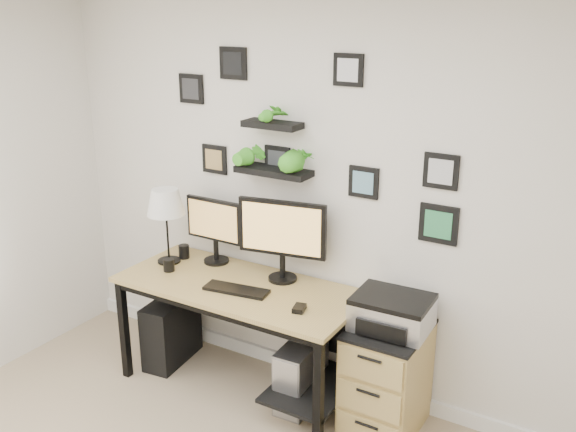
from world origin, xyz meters
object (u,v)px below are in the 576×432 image
Objects in this scene: desk at (247,301)px; monitor_left at (215,226)px; monitor_right at (282,234)px; file_cabinet at (386,378)px; mug at (169,265)px; printer at (392,312)px; pc_tower_grey at (301,374)px; pc_tower_black at (172,330)px; table_lamp at (166,204)px.

monitor_left reaches higher than desk.
file_cabinet is at bearing -7.87° from monitor_right.
printer reaches higher than mug.
pc_tower_grey is 0.66× the size of file_cabinet.
monitor_left is 1.02× the size of printer.
pc_tower_black is at bearing -143.36° from monitor_left.
monitor_right is 1.10× the size of table_lamp.
pc_tower_black is at bearing -177.14° from printer.
table_lamp reaches higher than desk.
mug is (-0.18, -0.28, -0.23)m from monitor_left.
desk reaches higher than file_cabinet.
printer is at bearing 6.04° from mug.
table_lamp reaches higher than pc_tower_black.
desk is 3.56× the size of printer.
desk is 2.77× the size of monitor_right.
mug reaches higher than pc_tower_grey.
table_lamp is at bearing 105.02° from pc_tower_black.
monitor_left is (-0.38, 0.19, 0.39)m from desk.
printer is (1.36, -0.12, -0.25)m from monitor_left.
file_cabinet is at bearing 5.71° from mug.
pc_tower_black is at bearing -179.26° from pc_tower_grey.
pc_tower_black is 1.06m from pc_tower_grey.
file_cabinet is (1.34, -0.13, -0.68)m from monitor_left.
monitor_right is (0.17, 0.17, 0.45)m from desk.
mug is 0.19× the size of printer.
monitor_left is at bearing 174.98° from printer.
file_cabinet reaches higher than pc_tower_grey.
desk is 0.86m from table_lamp.
monitor_right is 0.86m from table_lamp.
table_lamp reaches higher than file_cabinet.
monitor_left is 5.40× the size of mug.
pc_tower_grey is (0.97, 0.10, -0.58)m from mug.
file_cabinet is at bearing 1.10° from table_lamp.
monitor_left is at bearing 57.33° from mug.
monitor_left reaches higher than file_cabinet.
printer is at bearing 41.62° from file_cabinet.
monitor_left is 0.97× the size of pc_tower_black.
table_lamp is 1.69m from printer.
table_lamp is at bearing -178.56° from printer.
printer reaches higher than pc_tower_black.
monitor_left is at bearing 166.75° from pc_tower_grey.
pc_tower_grey is at bearing -13.25° from monitor_left.
pc_tower_grey is at bearing 0.09° from desk.
desk is at bearing -2.30° from table_lamp.
monitor_right is at bearing 9.54° from table_lamp.
monitor_right is at bearing 44.91° from desk.
monitor_right reaches higher than monitor_left.
printer is (0.97, 0.07, 0.14)m from desk.
table_lamp reaches higher than printer.
desk is at bearing -5.63° from pc_tower_black.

